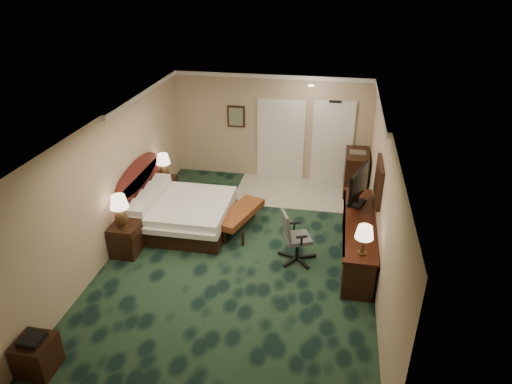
% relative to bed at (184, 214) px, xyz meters
% --- Properties ---
extents(floor, '(5.00, 7.50, 0.00)m').
position_rel_bed_xyz_m(floor, '(1.43, -0.86, -0.31)').
color(floor, black).
rests_on(floor, ground).
extents(ceiling, '(5.00, 7.50, 0.00)m').
position_rel_bed_xyz_m(ceiling, '(1.43, -0.86, 2.39)').
color(ceiling, white).
rests_on(ceiling, wall_back).
extents(wall_back, '(5.00, 0.00, 2.70)m').
position_rel_bed_xyz_m(wall_back, '(1.43, 2.89, 1.04)').
color(wall_back, tan).
rests_on(wall_back, ground).
extents(wall_front, '(5.00, 0.00, 2.70)m').
position_rel_bed_xyz_m(wall_front, '(1.43, -4.61, 1.04)').
color(wall_front, tan).
rests_on(wall_front, ground).
extents(wall_left, '(0.00, 7.50, 2.70)m').
position_rel_bed_xyz_m(wall_left, '(-1.07, -0.86, 1.04)').
color(wall_left, tan).
rests_on(wall_left, ground).
extents(wall_right, '(0.00, 7.50, 2.70)m').
position_rel_bed_xyz_m(wall_right, '(3.93, -0.86, 1.04)').
color(wall_right, tan).
rests_on(wall_right, ground).
extents(crown_molding, '(5.00, 7.50, 0.10)m').
position_rel_bed_xyz_m(crown_molding, '(1.43, -0.86, 2.34)').
color(crown_molding, white).
rests_on(crown_molding, wall_back).
extents(tile_patch, '(3.20, 1.70, 0.01)m').
position_rel_bed_xyz_m(tile_patch, '(2.33, 2.04, -0.30)').
color(tile_patch, beige).
rests_on(tile_patch, ground).
extents(headboard, '(0.12, 2.00, 1.40)m').
position_rel_bed_xyz_m(headboard, '(-1.01, 0.14, 0.39)').
color(headboard, '#451416').
rests_on(headboard, ground).
extents(entry_door, '(1.02, 0.06, 2.18)m').
position_rel_bed_xyz_m(entry_door, '(2.98, 2.86, 0.74)').
color(entry_door, white).
rests_on(entry_door, ground).
extents(closet_doors, '(1.20, 0.06, 2.10)m').
position_rel_bed_xyz_m(closet_doors, '(1.68, 2.85, 0.74)').
color(closet_doors, silver).
rests_on(closet_doors, ground).
extents(wall_art, '(0.45, 0.06, 0.55)m').
position_rel_bed_xyz_m(wall_art, '(0.53, 2.85, 1.29)').
color(wall_art, '#516558').
rests_on(wall_art, wall_back).
extents(wall_mirror, '(0.05, 0.95, 0.75)m').
position_rel_bed_xyz_m(wall_mirror, '(3.89, -0.26, 1.24)').
color(wall_mirror, white).
rests_on(wall_mirror, wall_right).
extents(bed, '(1.94, 1.80, 0.62)m').
position_rel_bed_xyz_m(bed, '(0.00, 0.00, 0.00)').
color(bed, white).
rests_on(bed, ground).
extents(nightstand_near, '(0.50, 0.58, 0.63)m').
position_rel_bed_xyz_m(nightstand_near, '(-0.80, -1.13, 0.01)').
color(nightstand_near, black).
rests_on(nightstand_near, ground).
extents(nightstand_far, '(0.42, 0.48, 0.53)m').
position_rel_bed_xyz_m(nightstand_far, '(-0.84, 1.21, -0.04)').
color(nightstand_far, black).
rests_on(nightstand_far, ground).
extents(lamp_near, '(0.43, 0.43, 0.66)m').
position_rel_bed_xyz_m(lamp_near, '(-0.81, -1.18, 0.65)').
color(lamp_near, '#321C11').
rests_on(lamp_near, nightstand_near).
extents(lamp_far, '(0.38, 0.38, 0.62)m').
position_rel_bed_xyz_m(lamp_far, '(-0.85, 1.17, 0.53)').
color(lamp_far, '#321C11').
rests_on(lamp_far, nightstand_far).
extents(bed_bench, '(0.88, 1.46, 0.47)m').
position_rel_bed_xyz_m(bed_bench, '(1.19, 0.10, -0.07)').
color(bed_bench, '#652B10').
rests_on(bed_bench, ground).
extents(side_table, '(0.49, 0.49, 0.53)m').
position_rel_bed_xyz_m(side_table, '(-0.80, -4.05, -0.04)').
color(side_table, black).
rests_on(side_table, ground).
extents(desk, '(0.59, 2.74, 0.79)m').
position_rel_bed_xyz_m(desk, '(3.61, -0.44, 0.09)').
color(desk, black).
rests_on(desk, ground).
extents(tv, '(0.40, 0.96, 0.77)m').
position_rel_bed_xyz_m(tv, '(3.57, 0.21, 0.87)').
color(tv, black).
rests_on(tv, desk).
extents(desk_lamp, '(0.31, 0.31, 0.54)m').
position_rel_bed_xyz_m(desk_lamp, '(3.64, -1.52, 0.75)').
color(desk_lamp, '#321C11').
rests_on(desk_lamp, desk).
extents(desk_chair, '(0.78, 0.76, 1.06)m').
position_rel_bed_xyz_m(desk_chair, '(2.50, -0.77, 0.22)').
color(desk_chair, '#494A4F').
rests_on(desk_chair, ground).
extents(minibar, '(0.55, 0.98, 1.04)m').
position_rel_bed_xyz_m(minibar, '(3.61, 2.34, 0.21)').
color(minibar, black).
rests_on(minibar, ground).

